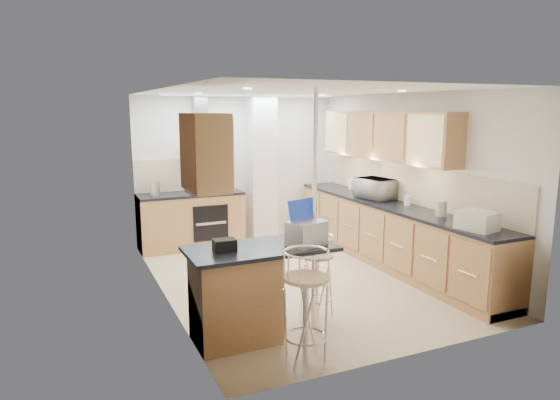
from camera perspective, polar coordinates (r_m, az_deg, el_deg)
name	(u,v)px	position (r m, az deg, el deg)	size (l,w,h in m)	color
ground	(298,277)	(6.93, 2.05, -8.82)	(4.80, 4.80, 0.00)	tan
room_shell	(308,162)	(7.06, 3.17, 4.39)	(3.64, 4.84, 2.51)	silver
right_counter	(389,234)	(7.55, 12.39, -3.79)	(0.63, 4.40, 0.92)	#AB6C44
back_counter	(191,220)	(8.40, -10.13, -2.27)	(1.70, 0.63, 0.92)	#AB6C44
peninsula	(261,291)	(5.09, -2.21, -10.39)	(1.47, 0.72, 0.94)	#AB6C44
microwave	(376,189)	(7.76, 10.89, 1.29)	(0.56, 0.38, 0.31)	silver
laptop	(307,233)	(4.97, 3.05, -3.80)	(0.35, 0.27, 0.24)	#A0A3A8
bag	(225,245)	(4.81, -6.36, -5.14)	(0.21, 0.15, 0.12)	black
bar_stool_near	(306,306)	(4.58, 2.97, -12.04)	(0.43, 0.43, 1.06)	tan
bar_stool_end	(317,276)	(5.55, 4.23, -8.67)	(0.38, 0.38, 0.94)	tan
jar_a	(352,184)	(8.63, 8.20, 1.87)	(0.12, 0.12, 0.19)	beige
jar_b	(360,188)	(8.22, 9.09, 1.31)	(0.11, 0.11, 0.16)	beige
jar_c	(442,208)	(6.71, 17.98, -0.91)	(0.14, 0.14, 0.21)	beige
jar_d	(408,200)	(7.35, 14.39, -0.04)	(0.10, 0.10, 0.14)	silver
bread_bin	(477,220)	(6.10, 21.60, -2.19)	(0.32, 0.41, 0.21)	beige
kettle	(155,188)	(8.11, -14.13, 1.29)	(0.16, 0.16, 0.24)	#ADB0B2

